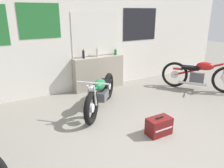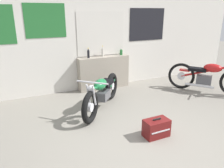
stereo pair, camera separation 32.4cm
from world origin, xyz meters
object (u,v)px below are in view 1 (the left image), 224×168
bottle_center (115,52)px  motorcycle_red (200,74)px  bottle_left_center (97,52)px  motorcycle_green (101,93)px  hard_case_darkred (159,126)px  bottle_leftmost (83,54)px

bottle_center → motorcycle_red: bottle_center is taller
bottle_left_center → motorcycle_red: 2.84m
motorcycle_green → hard_case_darkred: size_ratio=3.42×
bottle_left_center → hard_case_darkred: (-0.16, -2.74, -0.87)m
bottle_left_center → bottle_center: bearing=-3.3°
bottle_left_center → motorcycle_red: bearing=-32.9°
bottle_center → motorcycle_red: size_ratio=0.12×
bottle_left_center → motorcycle_red: (2.33, -1.51, -0.58)m
bottle_leftmost → bottle_left_center: size_ratio=0.93×
bottle_center → motorcycle_green: bearing=-131.2°
bottle_left_center → hard_case_darkred: size_ratio=0.66×
bottle_left_center → bottle_center: size_ratio=1.50×
bottle_leftmost → bottle_left_center: bottle_left_center is taller
motorcycle_green → hard_case_darkred: motorcycle_green is taller
motorcycle_green → motorcycle_red: bearing=-3.8°
bottle_leftmost → motorcycle_red: (2.75, -1.47, -0.57)m
motorcycle_red → bottle_leftmost: bearing=151.8°
bottle_left_center → motorcycle_red: size_ratio=0.17×
bottle_left_center → bottle_center: (0.55, -0.03, -0.04)m
bottle_center → hard_case_darkred: size_ratio=0.44×
motorcycle_red → hard_case_darkred: motorcycle_red is taller
bottle_left_center → motorcycle_green: size_ratio=0.19×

